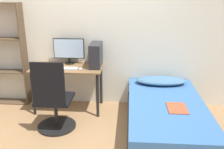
# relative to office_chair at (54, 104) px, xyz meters

# --- Properties ---
(ground_plane) EXTENTS (14.00, 14.00, 0.00)m
(ground_plane) POSITION_rel_office_chair_xyz_m (0.44, -0.36, -0.39)
(ground_plane) COLOR #9E754C
(wall_back) EXTENTS (8.00, 0.05, 2.50)m
(wall_back) POSITION_rel_office_chair_xyz_m (0.44, 0.98, 0.86)
(wall_back) COLOR silver
(wall_back) RESTS_ON ground_plane
(desk) EXTENTS (1.10, 0.58, 0.72)m
(desk) POSITION_rel_office_chair_xyz_m (0.05, 0.66, 0.22)
(desk) COLOR brown
(desk) RESTS_ON ground_plane
(office_chair) EXTENTS (0.54, 0.54, 1.02)m
(office_chair) POSITION_rel_office_chair_xyz_m (0.00, 0.00, 0.00)
(office_chair) COLOR black
(office_chair) RESTS_ON ground_plane
(bed) EXTENTS (1.02, 1.90, 0.46)m
(bed) POSITION_rel_office_chair_xyz_m (1.52, 0.00, -0.16)
(bed) COLOR #4C3D2D
(bed) RESTS_ON ground_plane
(pillow) EXTENTS (0.77, 0.36, 0.11)m
(pillow) POSITION_rel_office_chair_xyz_m (1.52, 0.69, 0.13)
(pillow) COLOR teal
(pillow) RESTS_ON bed
(magazine) EXTENTS (0.24, 0.32, 0.01)m
(magazine) POSITION_rel_office_chair_xyz_m (1.62, -0.17, 0.08)
(magazine) COLOR #B24C2D
(magazine) RESTS_ON bed
(monitor) EXTENTS (0.50, 0.17, 0.41)m
(monitor) POSITION_rel_office_chair_xyz_m (0.04, 0.85, 0.56)
(monitor) COLOR black
(monitor) RESTS_ON desk
(keyboard) EXTENTS (0.37, 0.12, 0.02)m
(keyboard) POSITION_rel_office_chair_xyz_m (0.05, 0.55, 0.34)
(keyboard) COLOR silver
(keyboard) RESTS_ON desk
(pc_tower) EXTENTS (0.17, 0.42, 0.37)m
(pc_tower) POSITION_rel_office_chair_xyz_m (0.49, 0.72, 0.52)
(pc_tower) COLOR #232328
(pc_tower) RESTS_ON desk
(mouse) EXTENTS (0.06, 0.09, 0.02)m
(mouse) POSITION_rel_office_chair_xyz_m (0.28, 0.55, 0.34)
(mouse) COLOR silver
(mouse) RESTS_ON desk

